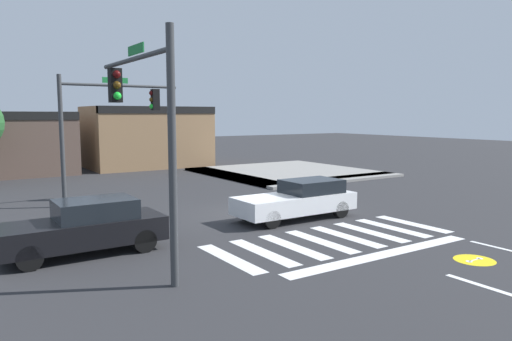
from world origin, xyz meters
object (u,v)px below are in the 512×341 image
Objects in this scene: traffic_signal_southwest at (143,111)px; traffic_signal_northwest at (107,115)px; car_white at (299,199)px; car_black at (86,227)px.

traffic_signal_southwest is 1.05× the size of traffic_signal_northwest.
traffic_signal_southwest is at bearing 18.99° from car_white.
traffic_signal_southwest reaches higher than car_black.
traffic_signal_southwest is at bearing 117.32° from car_black.
traffic_signal_southwest is 1.33× the size of car_black.
traffic_signal_southwest is at bearing -100.88° from traffic_signal_northwest.
traffic_signal_northwest is (1.80, 9.36, -0.10)m from traffic_signal_southwest.
traffic_signal_northwest reaches higher than car_white.
traffic_signal_southwest is 3.85m from car_black.
traffic_signal_northwest is at bearing -110.74° from car_black.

